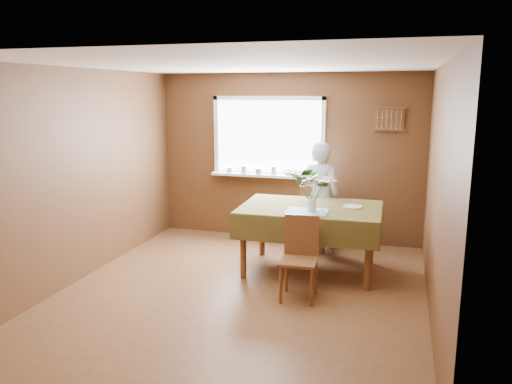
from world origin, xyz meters
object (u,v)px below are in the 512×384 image
(dining_table, at_px, (310,215))
(flower_bouquet, at_px, (312,186))
(chair_near, at_px, (300,253))
(seated_woman, at_px, (319,197))
(chair_far, at_px, (315,214))

(dining_table, bearing_deg, flower_bouquet, -78.71)
(dining_table, distance_m, chair_near, 0.85)
(dining_table, distance_m, seated_woman, 0.79)
(flower_bouquet, bearing_deg, seated_woman, 93.83)
(dining_table, relative_size, flower_bouquet, 3.20)
(dining_table, relative_size, chair_near, 1.94)
(dining_table, relative_size, seated_woman, 1.11)
(dining_table, xyz_separation_m, chair_near, (0.04, -0.81, -0.24))
(chair_far, xyz_separation_m, flower_bouquet, (0.15, -1.13, 0.63))
(chair_far, distance_m, seated_woman, 0.31)
(dining_table, height_order, chair_near, chair_near)
(dining_table, xyz_separation_m, flower_bouquet, (0.05, -0.22, 0.41))
(chair_near, height_order, flower_bouquet, flower_bouquet)
(seated_woman, bearing_deg, dining_table, 100.80)
(chair_near, height_order, seated_woman, seated_woman)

